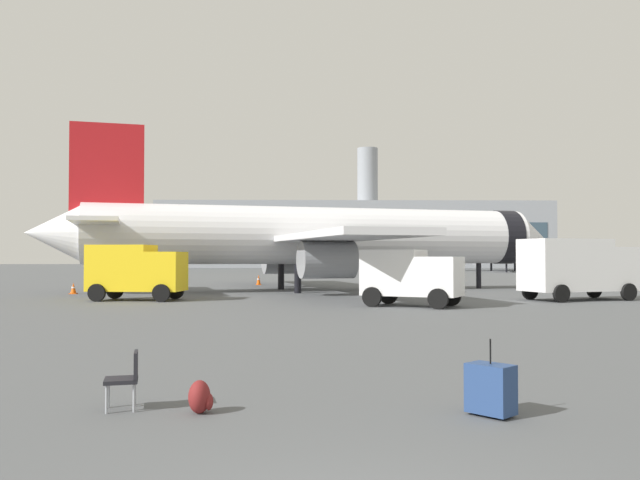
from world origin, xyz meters
name	(u,v)px	position (x,y,z in m)	size (l,w,h in m)	color
airplane_at_gate	(315,236)	(0.10, 39.16, 3.66)	(35.32, 32.17, 10.50)	white
airplane_taxiing	(503,253)	(30.80, 99.31, 2.80)	(24.63, 27.06, 8.03)	silver
service_truck	(136,270)	(-9.36, 29.69, 1.61)	(5.02, 2.98, 2.90)	yellow
fuel_truck	(577,266)	(13.74, 29.34, 1.77)	(6.45, 4.14, 3.20)	white
cargo_van	(410,275)	(4.31, 25.19, 1.45)	(4.83, 3.90, 2.60)	white
safety_cone_near	(144,282)	(-12.46, 44.15, 0.38)	(0.44, 0.44, 0.78)	#F2590C
safety_cone_mid	(73,288)	(-14.72, 35.77, 0.34)	(0.44, 0.44, 0.68)	#F2590C
safety_cone_far	(560,285)	(16.56, 38.96, 0.37)	(0.44, 0.44, 0.76)	#F2590C
safety_cone_outer	(259,280)	(-4.32, 48.50, 0.41)	(0.44, 0.44, 0.82)	#F2590C
rolling_suitcase	(491,389)	(2.18, 4.37, 0.39)	(0.73, 0.74, 1.10)	navy
traveller_backpack	(200,397)	(-2.00, 4.62, 0.23)	(0.36, 0.40, 0.48)	maroon
gate_chair	(127,376)	(-3.14, 4.88, 0.50)	(0.57, 0.57, 0.86)	black
terminal_building	(353,235)	(9.58, 136.53, 6.94)	(81.09, 19.19, 25.61)	gray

